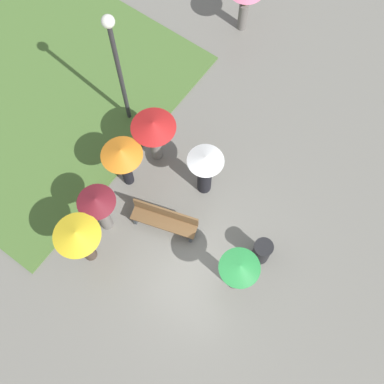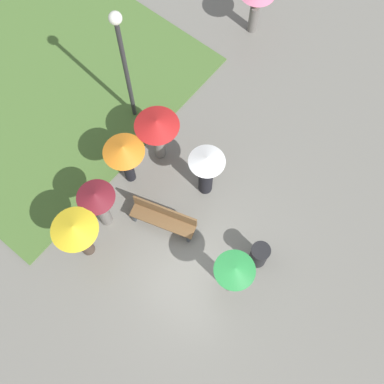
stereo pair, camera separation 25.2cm
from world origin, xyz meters
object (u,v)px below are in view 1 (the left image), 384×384
Objects in this scene: lamp_post at (117,59)px; crowd_person_red at (154,130)px; trash_bin at (262,251)px; crowd_person_orange at (122,157)px; crowd_person_maroon at (99,207)px; park_bench at (165,219)px; crowd_person_white at (205,169)px; crowd_person_green at (238,271)px; crowd_person_yellow at (80,239)px.

lamp_post is 2.00m from crowd_person_red.
crowd_person_orange reaches higher than trash_bin.
crowd_person_maroon is at bearing -61.37° from lamp_post.
crowd_person_orange is at bearing -88.75° from crowd_person_maroon.
lamp_post is 2.24× the size of crowd_person_maroon.
trash_bin is 0.49× the size of crowd_person_red.
crowd_person_red reaches higher than park_bench.
park_bench is at bearing -16.83° from crowd_person_white.
lamp_post is at bearing 21.54° from crowd_person_red.
park_bench is 1.95m from crowd_person_orange.
crowd_person_white is at bearing -10.08° from lamp_post.
park_bench is 0.98× the size of crowd_person_white.
crowd_person_red is at bearing 171.20° from crowd_person_green.
lamp_post is 2.29× the size of crowd_person_orange.
lamp_post is 2.43m from crowd_person_orange.
crowd_person_white is (1.49, 2.44, -0.13)m from crowd_person_maroon.
trash_bin is 0.50× the size of crowd_person_green.
crowd_person_green is at bearing -163.39° from crowd_person_red.
crowd_person_green is 0.98× the size of crowd_person_orange.
crowd_person_red is at bearing -109.89° from crowd_person_yellow.
crowd_person_orange is (-0.35, 1.37, 0.14)m from crowd_person_maroon.
crowd_person_red is at bearing -35.04° from crowd_person_orange.
lamp_post reaches higher than crowd_person_red.
crowd_person_yellow is (-3.64, -2.59, 0.97)m from trash_bin.
crowd_person_red is at bearing 116.37° from park_bench.
crowd_person_orange is 1.11m from crowd_person_red.
crowd_person_maroon reaches higher than crowd_person_red.
crowd_person_yellow reaches higher than crowd_person_orange.
crowd_person_white is (3.12, -0.56, -1.54)m from lamp_post.
crowd_person_green is 0.93× the size of crowd_person_yellow.
crowd_person_maroon is at bearing -161.60° from park_bench.
crowd_person_maroon is at bearing -153.39° from crowd_person_green.
crowd_person_yellow is 1.03× the size of crowd_person_white.
crowd_person_maroon is (1.63, -2.99, -1.42)m from lamp_post.
lamp_post is 2.18× the size of crowd_person_yellow.
lamp_post is at bearing 127.51° from park_bench.
park_bench is at bearing 174.82° from crowd_person_red.
crowd_person_white is at bearing -134.48° from crowd_person_maroon.
lamp_post is 5.97m from crowd_person_green.
park_bench is 0.95× the size of crowd_person_yellow.
lamp_post is at bearing 166.45° from trash_bin.
lamp_post reaches higher than crowd_person_yellow.
crowd_person_red is (-3.86, 1.77, 0.19)m from crowd_person_green.
trash_bin is 2.56m from crowd_person_white.
crowd_person_yellow reaches higher than crowd_person_maroon.
crowd_person_green is 3.74m from crowd_person_maroon.
crowd_person_maroon is at bearing 167.77° from crowd_person_orange.
crowd_person_white reaches higher than crowd_person_green.
crowd_person_red is (-0.18, 2.47, 0.13)m from crowd_person_maroon.
crowd_person_orange is at bearing -175.87° from trash_bin.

